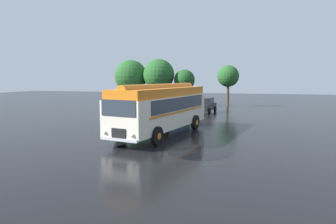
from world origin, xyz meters
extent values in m
plane|color=black|center=(0.00, 0.00, 0.00)|extent=(120.00, 120.00, 0.00)
cube|color=silver|center=(0.63, -0.22, 1.60)|extent=(4.34, 10.29, 2.10)
cube|color=orange|center=(0.63, -0.22, 2.93)|extent=(4.10, 10.06, 0.56)
cylinder|color=orange|center=(0.63, -0.22, 3.19)|extent=(2.38, 9.44, 0.60)
cube|color=#2D3842|center=(1.92, -0.17, 2.17)|extent=(1.54, 7.86, 0.84)
cube|color=#2D3842|center=(-0.56, 0.31, 2.17)|extent=(1.54, 7.86, 0.84)
cube|color=orange|center=(1.90, -0.26, 1.63)|extent=(1.57, 8.06, 0.12)
cube|color=orange|center=(-0.58, 0.21, 1.63)|extent=(1.57, 8.06, 0.12)
cube|color=#2D3842|center=(-0.32, -5.15, 2.27)|extent=(2.17, 0.45, 0.88)
cube|color=black|center=(-0.32, -5.15, 0.90)|extent=(0.90, 0.23, 0.56)
cube|color=silver|center=(-0.32, -5.17, 0.57)|extent=(2.35, 0.55, 0.16)
sphere|color=white|center=(0.56, -5.33, 0.87)|extent=(0.22, 0.22, 0.22)
sphere|color=white|center=(-1.21, -4.99, 0.87)|extent=(0.22, 0.22, 0.22)
cylinder|color=black|center=(1.32, -3.51, 0.55)|extent=(0.48, 1.13, 1.10)
cylinder|color=orange|center=(1.32, -3.51, 0.55)|extent=(0.39, 0.44, 0.39)
cylinder|color=black|center=(-1.24, -3.02, 0.55)|extent=(0.48, 1.13, 1.10)
cylinder|color=orange|center=(-1.24, -3.02, 0.55)|extent=(0.39, 0.44, 0.39)
cylinder|color=black|center=(2.45, 2.38, 0.55)|extent=(0.48, 1.13, 1.10)
cylinder|color=orange|center=(2.45, 2.38, 0.55)|extent=(0.39, 0.44, 0.39)
cylinder|color=black|center=(-0.11, 2.87, 0.55)|extent=(0.48, 1.13, 1.10)
cylinder|color=orange|center=(-0.11, 2.87, 0.55)|extent=(0.39, 0.44, 0.39)
cube|color=navy|center=(-3.72, 13.80, 0.67)|extent=(2.13, 4.36, 0.70)
cube|color=navy|center=(-3.71, 13.95, 1.34)|extent=(1.72, 2.33, 0.64)
cube|color=#2D3842|center=(-2.95, 13.87, 1.34)|extent=(0.23, 1.92, 0.50)
cube|color=#2D3842|center=(-4.46, 14.03, 1.34)|extent=(0.23, 1.92, 0.50)
cylinder|color=black|center=(-2.98, 12.42, 0.32)|extent=(0.27, 0.66, 0.64)
cylinder|color=black|center=(-4.74, 12.60, 0.32)|extent=(0.27, 0.66, 0.64)
cylinder|color=black|center=(-2.71, 15.00, 0.32)|extent=(0.27, 0.66, 0.64)
cylinder|color=black|center=(-4.46, 15.19, 0.32)|extent=(0.27, 0.66, 0.64)
cube|color=navy|center=(-1.34, 13.74, 0.67)|extent=(1.91, 4.28, 0.70)
cube|color=navy|center=(-1.33, 13.89, 1.34)|extent=(1.61, 2.26, 0.64)
cube|color=#2D3842|center=(-0.57, 13.85, 1.34)|extent=(0.12, 1.93, 0.50)
cube|color=#2D3842|center=(-2.09, 13.93, 1.34)|extent=(0.12, 1.93, 0.50)
cylinder|color=black|center=(-0.53, 12.39, 0.32)|extent=(0.23, 0.65, 0.64)
cylinder|color=black|center=(-2.28, 12.48, 0.32)|extent=(0.23, 0.65, 0.64)
cylinder|color=black|center=(-0.39, 14.99, 0.32)|extent=(0.23, 0.65, 0.64)
cylinder|color=black|center=(-2.15, 15.08, 0.32)|extent=(0.23, 0.65, 0.64)
cube|color=black|center=(1.39, 13.89, 0.67)|extent=(2.19, 4.37, 0.70)
cube|color=black|center=(1.41, 14.04, 1.34)|extent=(1.74, 2.35, 0.64)
cube|color=#2D3842|center=(2.16, 13.95, 1.34)|extent=(0.25, 1.92, 0.50)
cube|color=#2D3842|center=(0.66, 14.13, 1.34)|extent=(0.25, 1.92, 0.50)
cylinder|color=black|center=(2.11, 12.50, 0.32)|extent=(0.27, 0.66, 0.64)
cylinder|color=black|center=(0.37, 12.71, 0.32)|extent=(0.27, 0.66, 0.64)
cylinder|color=black|center=(2.42, 15.08, 0.32)|extent=(0.27, 0.66, 0.64)
cylinder|color=black|center=(0.67, 15.29, 0.32)|extent=(0.27, 0.66, 0.64)
cube|color=#B2B7BC|center=(-6.97, 15.41, 1.45)|extent=(2.10, 3.99, 2.10)
cube|color=gray|center=(-7.04, 12.51, 1.20)|extent=(1.94, 1.79, 1.60)
cube|color=#2D3842|center=(-7.06, 11.63, 1.48)|extent=(1.70, 0.07, 0.72)
cylinder|color=black|center=(-6.00, 12.54, 0.40)|extent=(0.26, 0.81, 0.80)
cylinder|color=black|center=(-8.08, 12.60, 0.40)|extent=(0.26, 0.81, 0.80)
cylinder|color=black|center=(-5.91, 16.11, 0.40)|extent=(0.26, 0.81, 0.80)
cylinder|color=black|center=(-7.99, 16.16, 0.40)|extent=(0.26, 0.81, 0.80)
cylinder|color=#4C3823|center=(-10.32, 20.49, 1.22)|extent=(0.33, 0.33, 2.45)
sphere|color=#235623|center=(-10.32, 20.49, 4.17)|extent=(4.61, 4.61, 4.61)
sphere|color=#235623|center=(-10.68, 20.85, 3.91)|extent=(2.87, 2.87, 2.87)
cylinder|color=#4C3823|center=(-6.05, 20.26, 1.38)|extent=(0.25, 0.25, 2.76)
sphere|color=#235623|center=(-6.05, 20.26, 4.38)|extent=(4.32, 4.32, 4.32)
sphere|color=#235623|center=(-5.67, 20.53, 4.68)|extent=(2.87, 2.87, 2.87)
cylinder|color=#4C3823|center=(-2.53, 20.82, 1.28)|extent=(0.33, 0.33, 2.56)
sphere|color=#1E4C1E|center=(-2.53, 20.82, 3.64)|extent=(2.87, 2.87, 2.87)
sphere|color=#1E4C1E|center=(-2.74, 20.58, 3.69)|extent=(2.11, 2.11, 2.11)
cylinder|color=#4C3823|center=(3.29, 22.05, 1.54)|extent=(0.35, 0.35, 3.08)
sphere|color=#235623|center=(3.29, 22.05, 4.18)|extent=(2.93, 2.93, 2.93)
sphere|color=#235623|center=(3.54, 21.84, 4.37)|extent=(1.75, 1.75, 1.75)
cylinder|color=black|center=(3.94, -4.45, 0.00)|extent=(3.33, 3.33, 0.01)
camera|label=1|loc=(6.52, -19.64, 3.83)|focal=32.00mm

